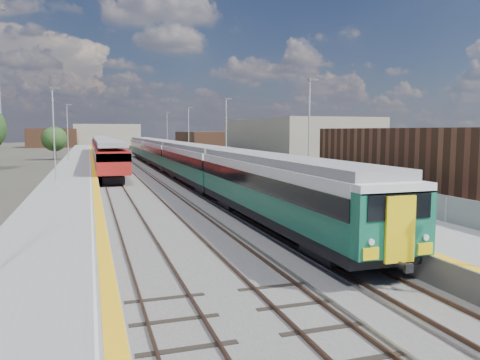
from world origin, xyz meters
TOP-DOWN VIEW (x-y plane):
  - ground at (0.00, 50.00)m, footprint 320.00×320.00m
  - ballast_bed at (-2.25, 52.50)m, footprint 10.50×155.00m
  - tracks at (-1.65, 54.18)m, footprint 8.96×160.00m
  - platform_right at (5.28, 52.49)m, footprint 4.70×155.00m
  - platform_left at (-9.05, 52.49)m, footprint 4.30×155.00m
  - buildings at (-18.12, 138.60)m, footprint 72.00×185.50m
  - green_train at (1.50, 45.11)m, footprint 2.86×79.52m
  - red_train at (-5.50, 65.81)m, footprint 3.01×61.00m
  - tree_c at (-13.15, 79.16)m, footprint 4.21×4.21m
  - tree_d at (23.38, 66.29)m, footprint 4.94×4.94m

SIDE VIEW (x-z plane):
  - ground at x=0.00m, z-range 0.00..0.00m
  - ballast_bed at x=-2.25m, z-range 0.00..0.06m
  - tracks at x=-1.65m, z-range 0.02..0.19m
  - platform_left at x=-9.05m, z-range -3.74..4.78m
  - platform_right at x=5.28m, z-range -3.72..4.80m
  - green_train at x=1.50m, z-range 0.64..3.79m
  - red_train at x=-5.50m, z-range 0.35..4.15m
  - tree_c at x=-13.15m, z-range 0.74..6.45m
  - tree_d at x=23.38m, z-range 0.87..7.55m
  - buildings at x=-18.12m, z-range -9.30..30.70m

